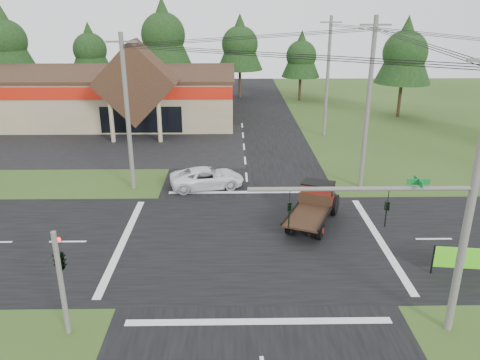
{
  "coord_description": "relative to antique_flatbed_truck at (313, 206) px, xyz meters",
  "views": [
    {
      "loc": [
        -1.0,
        -22.7,
        12.05
      ],
      "look_at": [
        -0.59,
        3.58,
        2.2
      ],
      "focal_mm": 35.0,
      "sensor_mm": 36.0,
      "label": 1
    }
  ],
  "objects": [
    {
      "name": "tree_side_ne",
      "position": [
        14.41,
        28.02,
        6.23
      ],
      "size": [
        6.16,
        6.16,
        11.11
      ],
      "color": "#332316",
      "rests_on": "ground"
    },
    {
      "name": "parking_apron",
      "position": [
        -17.59,
        17.02,
        -1.13
      ],
      "size": [
        28.0,
        14.0,
        0.02
      ],
      "primitive_type": "cube",
      "color": "black",
      "rests_on": "ground"
    },
    {
      "name": "traffic_signal_mast",
      "position": [
        2.22,
        -9.48,
        3.28
      ],
      "size": [
        8.12,
        0.24,
        7.0
      ],
      "color": "#595651",
      "rests_on": "ground"
    },
    {
      "name": "traffic_signal_corner",
      "position": [
        -11.09,
        -9.3,
        2.38
      ],
      "size": [
        0.53,
        2.48,
        4.4
      ],
      "color": "#595651",
      "rests_on": "ground"
    },
    {
      "name": "tree_row_e",
      "position": [
        4.41,
        38.02,
        4.89
      ],
      "size": [
        5.04,
        5.04,
        9.09
      ],
      "color": "#332316",
      "rests_on": "ground"
    },
    {
      "name": "cvs_building",
      "position": [
        -19.3,
        27.59,
        1.63
      ],
      "size": [
        30.4,
        18.2,
        9.19
      ],
      "color": "tan",
      "rests_on": "ground"
    },
    {
      "name": "utility_pole_ne",
      "position": [
        4.41,
        6.02,
        4.74
      ],
      "size": [
        2.0,
        0.3,
        11.5
      ],
      "color": "#595651",
      "rests_on": "ground"
    },
    {
      "name": "tree_row_b",
      "position": [
        -23.59,
        40.02,
        5.56
      ],
      "size": [
        5.6,
        5.6,
        10.1
      ],
      "color": "#332316",
      "rests_on": "ground"
    },
    {
      "name": "tree_row_c",
      "position": [
        -13.59,
        39.02,
        7.58
      ],
      "size": [
        7.28,
        7.28,
        13.13
      ],
      "color": "#332316",
      "rests_on": "ground"
    },
    {
      "name": "utility_pole_n",
      "position": [
        4.41,
        20.02,
        4.59
      ],
      "size": [
        2.0,
        0.3,
        11.2
      ],
      "color": "#595651",
      "rests_on": "ground"
    },
    {
      "name": "road_ew",
      "position": [
        -3.59,
        -1.98,
        -1.13
      ],
      "size": [
        120.0,
        12.0,
        0.02
      ],
      "primitive_type": "cube",
      "color": "black",
      "rests_on": "ground"
    },
    {
      "name": "roadside_banner",
      "position": [
        6.99,
        -5.69,
        -0.39
      ],
      "size": [
        4.39,
        0.69,
        1.51
      ],
      "primitive_type": null,
      "rotation": [
        0.0,
        0.0,
        -0.13
      ],
      "color": "#54D61C",
      "rests_on": "ground"
    },
    {
      "name": "white_pickup",
      "position": [
        -6.42,
        6.06,
        -0.43
      ],
      "size": [
        5.53,
        3.43,
        1.43
      ],
      "primitive_type": "imported",
      "rotation": [
        0.0,
        0.0,
        1.79
      ],
      "color": "white",
      "rests_on": "ground"
    },
    {
      "name": "tree_row_a",
      "position": [
        -33.59,
        38.02,
        6.9
      ],
      "size": [
        6.72,
        6.72,
        12.12
      ],
      "color": "#332316",
      "rests_on": "ground"
    },
    {
      "name": "tree_row_d",
      "position": [
        -3.59,
        40.02,
        6.23
      ],
      "size": [
        6.16,
        6.16,
        11.11
      ],
      "color": "#332316",
      "rests_on": "ground"
    },
    {
      "name": "road_ns",
      "position": [
        -3.59,
        -1.98,
        -1.13
      ],
      "size": [
        12.0,
        120.0,
        0.02
      ],
      "primitive_type": "cube",
      "color": "black",
      "rests_on": "ground"
    },
    {
      "name": "ground",
      "position": [
        -3.59,
        -1.98,
        -1.14
      ],
      "size": [
        120.0,
        120.0,
        0.0
      ],
      "primitive_type": "plane",
      "color": "#31491A",
      "rests_on": "ground"
    },
    {
      "name": "utility_pole_nr",
      "position": [
        3.91,
        -9.48,
        4.49
      ],
      "size": [
        2.0,
        0.3,
        11.0
      ],
      "color": "#595651",
      "rests_on": "ground"
    },
    {
      "name": "antique_flatbed_truck",
      "position": [
        0.0,
        0.0,
        0.0
      ],
      "size": [
        4.11,
        5.85,
        2.29
      ],
      "primitive_type": null,
      "rotation": [
        0.0,
        0.0,
        -0.41
      ],
      "color": "#56160C",
      "rests_on": "ground"
    },
    {
      "name": "utility_pole_nw",
      "position": [
        -11.59,
        6.02,
        4.24
      ],
      "size": [
        2.0,
        0.3,
        10.5
      ],
      "color": "#595651",
      "rests_on": "ground"
    }
  ]
}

